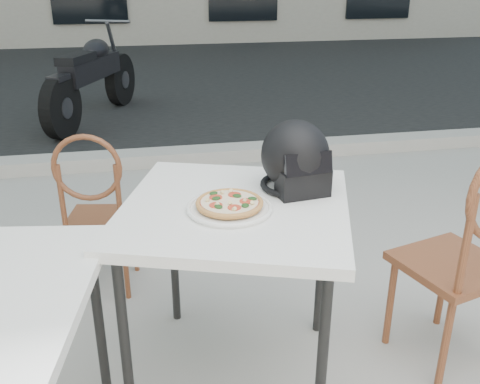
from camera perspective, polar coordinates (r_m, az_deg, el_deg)
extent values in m
cube|color=black|center=(8.86, -5.51, 12.02)|extent=(30.00, 8.00, 0.00)
cube|color=#A19E96|center=(5.01, -0.72, 4.21)|extent=(30.00, 0.25, 0.12)
cube|color=white|center=(2.07, -0.53, -1.87)|extent=(1.10, 1.10, 0.04)
cylinder|color=black|center=(2.07, -12.16, -15.79)|extent=(0.05, 0.05, 0.78)
cylinder|color=black|center=(1.98, 8.73, -17.72)|extent=(0.05, 0.05, 0.78)
cylinder|color=black|center=(2.64, -7.10, -6.29)|extent=(0.05, 0.05, 0.78)
cylinder|color=black|center=(2.56, 8.65, -7.32)|extent=(0.05, 0.05, 0.78)
cylinder|color=white|center=(2.01, -1.12, -1.80)|extent=(0.41, 0.41, 0.01)
torus|color=white|center=(2.01, -1.13, -1.64)|extent=(0.43, 0.43, 0.02)
cylinder|color=#BF8546|center=(2.00, -1.13, -1.28)|extent=(0.33, 0.33, 0.01)
torus|color=#BF8546|center=(2.00, -1.13, -1.14)|extent=(0.34, 0.34, 0.02)
cylinder|color=red|center=(2.00, -1.13, -1.12)|extent=(0.29, 0.29, 0.00)
cylinder|color=beige|center=(2.00, -1.13, -1.05)|extent=(0.29, 0.29, 0.00)
cylinder|color=red|center=(2.00, 0.65, -0.98)|extent=(0.07, 0.07, 0.00)
cylinder|color=red|center=(2.05, -0.58, -0.28)|extent=(0.07, 0.07, 0.00)
cylinder|color=red|center=(2.03, -2.60, -0.57)|extent=(0.07, 0.07, 0.00)
cylinder|color=red|center=(1.97, -2.59, -1.40)|extent=(0.07, 0.07, 0.00)
cylinder|color=red|center=(1.94, -0.60, -1.66)|extent=(0.07, 0.07, 0.00)
ellipsoid|color=#1A3D16|center=(2.04, -0.33, -0.40)|extent=(0.04, 0.04, 0.01)
ellipsoid|color=#1A3D16|center=(2.02, -2.55, -0.67)|extent=(0.04, 0.04, 0.01)
ellipsoid|color=#1A3D16|center=(1.96, 0.56, -1.43)|extent=(0.04, 0.04, 0.01)
ellipsoid|color=#1A3D16|center=(1.95, -2.32, -1.56)|extent=(0.04, 0.04, 0.01)
ellipsoid|color=#1A3D16|center=(2.01, 1.32, -0.70)|extent=(0.04, 0.04, 0.01)
ellipsoid|color=#1A3D16|center=(2.06, -2.84, -0.14)|extent=(0.05, 0.04, 0.01)
cylinder|color=#DFCB88|center=(1.97, -1.06, -1.16)|extent=(0.02, 0.02, 0.02)
cylinder|color=#DFCB88|center=(2.06, -1.94, -0.05)|extent=(0.02, 0.02, 0.02)
cylinder|color=#DFCB88|center=(1.99, 0.55, -0.88)|extent=(0.02, 0.02, 0.02)
cylinder|color=#DFCB88|center=(2.08, -0.95, 0.12)|extent=(0.02, 0.02, 0.02)
cylinder|color=#DFCB88|center=(1.92, -0.62, -1.82)|extent=(0.02, 0.02, 0.02)
cylinder|color=#DFCB88|center=(2.00, -3.48, -0.84)|extent=(0.02, 0.02, 0.02)
cylinder|color=#DFCB88|center=(1.97, 1.33, -1.16)|extent=(0.02, 0.02, 0.02)
cylinder|color=#DFCB88|center=(1.96, -2.47, -1.31)|extent=(0.02, 0.02, 0.02)
ellipsoid|color=black|center=(2.18, 5.90, 3.95)|extent=(0.31, 0.32, 0.29)
cube|color=black|center=(2.14, 6.75, 1.02)|extent=(0.22, 0.13, 0.11)
torus|color=black|center=(2.22, 5.76, 0.83)|extent=(0.32, 0.32, 0.02)
cube|color=black|center=(2.07, 7.31, 3.01)|extent=(0.20, 0.06, 0.09)
cube|color=brown|center=(2.52, 21.71, -7.27)|extent=(0.51, 0.51, 0.04)
cylinder|color=brown|center=(2.84, 20.84, -9.15)|extent=(0.04, 0.04, 0.46)
cylinder|color=brown|center=(2.63, 15.75, -11.20)|extent=(0.04, 0.04, 0.46)
cylinder|color=brown|center=(2.45, 21.06, -14.83)|extent=(0.04, 0.04, 0.46)
cylinder|color=brown|center=(2.21, 22.93, -5.42)|extent=(0.04, 0.04, 0.44)
cylinder|color=black|center=(2.18, -14.69, -14.26)|extent=(0.04, 0.04, 0.76)
cube|color=brown|center=(2.99, -14.60, -2.91)|extent=(0.41, 0.41, 0.03)
cylinder|color=brown|center=(3.18, -11.17, -5.14)|extent=(0.03, 0.03, 0.39)
cylinder|color=brown|center=(3.24, -16.15, -5.06)|extent=(0.03, 0.03, 0.39)
cylinder|color=brown|center=(2.93, -12.09, -7.75)|extent=(0.03, 0.03, 0.39)
cylinder|color=brown|center=(3.00, -17.48, -7.60)|extent=(0.03, 0.03, 0.39)
cylinder|color=brown|center=(2.75, -12.79, -0.80)|extent=(0.03, 0.03, 0.37)
cylinder|color=brown|center=(2.82, -18.46, -0.81)|extent=(0.03, 0.03, 0.37)
torus|color=brown|center=(2.72, -16.04, 2.46)|extent=(0.35, 0.09, 0.35)
cylinder|color=black|center=(7.17, -12.65, 11.63)|extent=(0.37, 0.65, 0.65)
cylinder|color=slate|center=(7.17, -12.65, 11.63)|extent=(0.22, 0.26, 0.22)
cylinder|color=black|center=(5.85, -18.55, 8.50)|extent=(0.37, 0.65, 0.65)
cylinder|color=slate|center=(5.85, -18.55, 8.50)|extent=(0.22, 0.26, 0.22)
cube|color=black|center=(6.45, -15.57, 12.58)|extent=(0.62, 1.13, 0.24)
ellipsoid|color=black|center=(6.57, -15.10, 14.43)|extent=(0.40, 0.51, 0.24)
cube|color=black|center=(6.14, -17.08, 13.47)|extent=(0.41, 0.58, 0.09)
cylinder|color=slate|center=(7.04, -13.18, 14.24)|extent=(0.18, 0.34, 0.77)
cylinder|color=slate|center=(6.88, -13.94, 17.27)|extent=(0.53, 0.25, 0.03)
cube|color=black|center=(5.81, -18.82, 11.45)|extent=(0.23, 0.28, 0.05)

